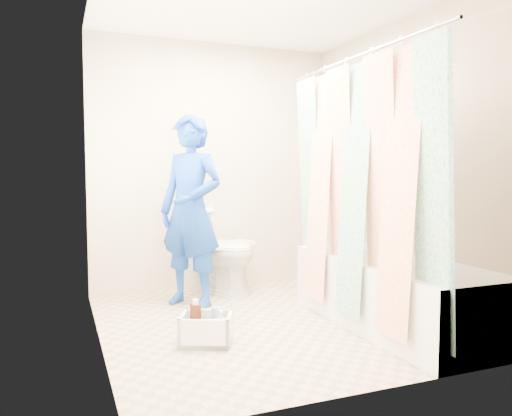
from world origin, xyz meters
name	(u,v)px	position (x,y,z in m)	size (l,w,h in m)	color
floor	(265,323)	(0.00, 0.00, 0.00)	(2.60, 2.60, 0.00)	tan
wall_back	(214,166)	(0.00, 1.30, 1.20)	(2.40, 0.02, 2.40)	beige
wall_front	(365,162)	(0.00, -1.30, 1.20)	(2.40, 0.02, 2.40)	beige
wall_left	(96,164)	(-1.20, 0.00, 1.20)	(0.02, 2.60, 2.40)	beige
wall_right	(398,166)	(1.20, 0.00, 1.20)	(0.02, 2.60, 2.40)	beige
bathtub	(393,291)	(0.85, -0.43, 0.27)	(0.70, 1.75, 0.50)	white
curtain_rod	(358,56)	(0.52, -0.43, 1.95)	(0.02, 0.02, 1.90)	silver
shower_curtain	(356,190)	(0.52, -0.43, 1.02)	(0.06, 1.75, 1.80)	white
toilet	(220,250)	(-0.01, 1.08, 0.40)	(0.45, 0.79, 0.80)	white
tank_lid	(229,244)	(0.04, 0.96, 0.47)	(0.49, 0.21, 0.04)	white
tank_internals	(203,208)	(-0.13, 1.26, 0.79)	(0.19, 0.10, 0.26)	black
plumber	(191,211)	(-0.39, 0.72, 0.82)	(0.60, 0.39, 1.63)	#0F2499
cleaning_caddy	(208,330)	(-0.53, -0.28, 0.09)	(0.42, 0.38, 0.26)	white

